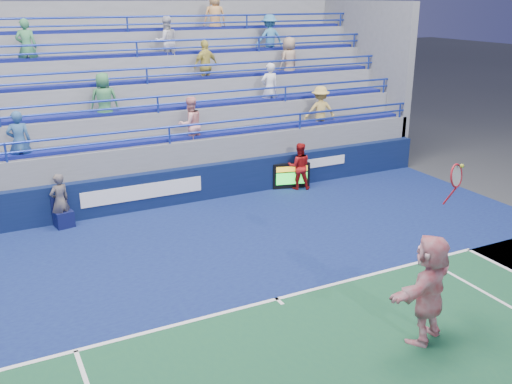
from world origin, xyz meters
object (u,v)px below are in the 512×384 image
serve_speed_board (291,176)px  line_judge (60,201)px  judge_chair (64,218)px  ball_girl (299,166)px  tennis_player (429,288)px

serve_speed_board → line_judge: 7.29m
judge_chair → line_judge: line_judge is taller
judge_chair → line_judge: bearing=-166.7°
judge_chair → ball_girl: (7.43, -0.09, 0.51)m
tennis_player → ball_girl: tennis_player is taller
judge_chair → tennis_player: bearing=-59.6°
serve_speed_board → line_judge: line_judge is taller
judge_chair → line_judge: size_ratio=0.54×
judge_chair → tennis_player: 10.02m
judge_chair → serve_speed_board: bearing=0.5°
serve_speed_board → ball_girl: (0.19, -0.16, 0.34)m
tennis_player → line_judge: 10.01m
serve_speed_board → ball_girl: 0.42m
serve_speed_board → judge_chair: 7.24m
tennis_player → judge_chair: bearing=120.4°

